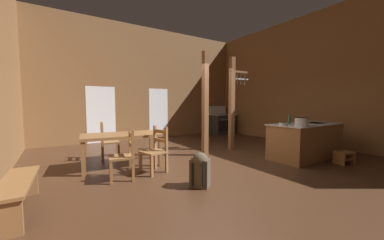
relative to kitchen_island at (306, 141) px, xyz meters
The scene contains 19 objects.
ground_plane 2.51m from the kitchen_island, 156.14° to the left, with size 9.07×9.46×0.10m, color #422819.
wall_back 6.11m from the kitchen_island, 112.64° to the left, with size 9.07×0.14×4.49m, color brown.
wall_right 2.84m from the kitchen_island, 26.96° to the left, with size 0.14×9.46×4.49m, color brown.
glazed_door_back_left 6.75m from the kitchen_island, 127.69° to the left, with size 1.00×0.01×2.05m, color white.
glazed_panel_back_right 5.66m from the kitchen_island, 109.04° to the left, with size 0.84×0.01×2.05m, color white.
kitchen_island is the anchor object (origin of this frame).
stove_range 4.84m from the kitchen_island, 76.85° to the left, with size 1.15×0.83×1.32m.
support_post_with_pot_rack 2.31m from the kitchen_island, 115.51° to the left, with size 0.70×0.25×2.84m.
support_post_center 2.82m from the kitchen_island, 141.12° to the left, with size 0.14×0.14×2.84m.
step_stool 0.90m from the kitchen_island, 77.59° to the right, with size 0.42×0.37×0.30m.
dining_table 4.67m from the kitchen_island, 156.73° to the left, with size 1.79×1.08×0.74m.
ladderback_chair_near_window 5.18m from the kitchen_island, 148.60° to the left, with size 0.50×0.50×0.95m.
ladderback_chair_by_post 4.58m from the kitchen_island, 168.35° to the left, with size 0.51×0.51×0.95m.
ladderback_chair_at_table_end 3.94m from the kitchen_island, 165.08° to the left, with size 0.54×0.54×0.95m.
bench_along_left_wall 6.02m from the kitchen_island, behind, with size 0.43×1.37×0.44m.
backpack 3.49m from the kitchen_island, behind, with size 0.39×0.39×0.60m.
stockpot_on_counter 0.96m from the kitchen_island, 157.74° to the right, with size 0.37×0.31×0.20m.
mixing_bowl_on_counter 1.06m from the kitchen_island, behind, with size 0.21×0.21×0.07m.
bottle_tall_on_counter 0.73m from the kitchen_island, 145.08° to the left, with size 0.07×0.07×0.32m.
Camera 1 is at (-3.31, -4.13, 1.42)m, focal length 20.21 mm.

